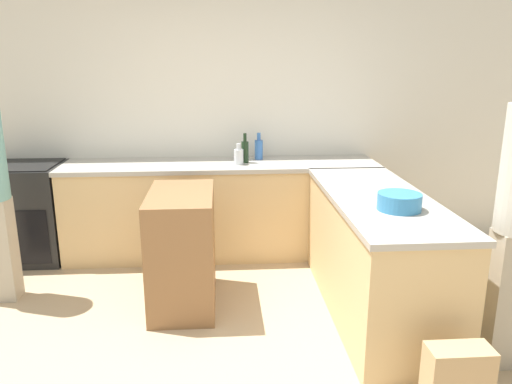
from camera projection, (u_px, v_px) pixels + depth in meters
ground_plane at (224, 376)px, 2.99m from camera, size 14.00×14.00×0.00m
wall_back at (219, 110)px, 4.86m from camera, size 8.00×0.06×2.70m
counter_back at (221, 208)px, 4.77m from camera, size 2.93×0.65×0.90m
counter_peninsula at (375, 254)px, 3.66m from camera, size 0.69×1.88×0.90m
range_oven at (25, 212)px, 4.64m from camera, size 0.72×0.63×0.91m
island_table at (182, 249)px, 3.77m from camera, size 0.48×0.82×0.88m
mixing_bowl at (399, 202)px, 3.20m from camera, size 0.28×0.28×0.11m
vinegar_bottle_clear at (238, 156)px, 4.57m from camera, size 0.09×0.09×0.19m
water_bottle_blue at (258, 149)px, 4.79m from camera, size 0.08×0.08×0.26m
wine_bottle_dark at (245, 151)px, 4.63m from camera, size 0.07×0.07×0.28m
paper_bag at (456, 383)px, 2.59m from camera, size 0.33×0.17×0.41m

